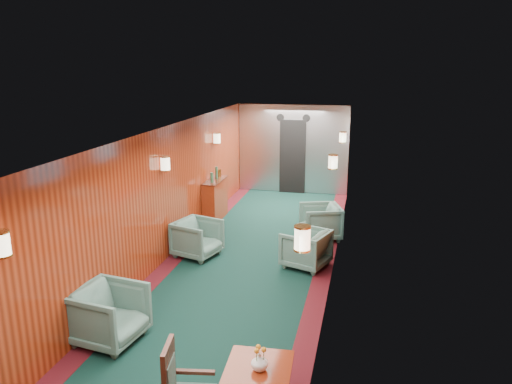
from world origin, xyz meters
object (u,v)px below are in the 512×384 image
(dining_table, at_px, (257,384))
(armchair_left_far, at_px, (197,238))
(armchair_left_near, at_px, (109,315))
(armchair_right_near, at_px, (306,248))
(armchair_right_far, at_px, (320,222))
(credenza, at_px, (215,199))

(dining_table, distance_m, armchair_left_far, 4.72)
(armchair_left_near, height_order, armchair_left_far, armchair_left_near)
(dining_table, relative_size, armchair_left_near, 1.14)
(armchair_right_near, xyz_separation_m, armchair_right_far, (0.10, 1.50, 0.02))
(dining_table, height_order, armchair_right_near, dining_table)
(armchair_left_near, xyz_separation_m, armchair_right_near, (2.14, 2.97, -0.04))
(armchair_left_far, xyz_separation_m, armchair_right_near, (2.01, -0.04, -0.01))
(armchair_right_near, bearing_deg, dining_table, 20.29)
(credenza, bearing_deg, armchair_left_near, -87.59)
(dining_table, distance_m, armchair_right_far, 5.70)
(armchair_right_near, bearing_deg, armchair_left_far, -71.88)
(armchair_left_far, height_order, armchair_right_far, armchair_right_far)
(dining_table, xyz_separation_m, armchair_right_near, (-0.07, 4.19, -0.23))
(armchair_left_far, xyz_separation_m, armchair_right_far, (2.11, 1.46, 0.01))
(dining_table, bearing_deg, armchair_right_near, 87.56)
(armchair_left_near, bearing_deg, dining_table, -110.32)
(armchair_left_near, distance_m, armchair_left_far, 3.02)
(credenza, xyz_separation_m, armchair_right_far, (2.46, -0.76, -0.12))
(armchair_left_near, bearing_deg, armchair_left_far, 6.11)
(credenza, height_order, armchair_right_far, credenza)
(armchair_right_near, height_order, armchair_right_far, armchair_right_far)
(credenza, distance_m, armchair_right_near, 3.27)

